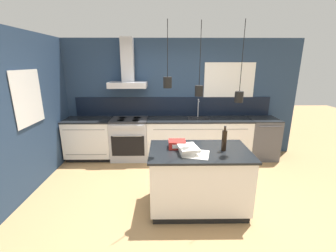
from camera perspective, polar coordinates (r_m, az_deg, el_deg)
The scene contains 12 objects.
ground_plane at distance 3.72m, azimuth 2.33°, elevation -18.48°, with size 16.00×16.00×0.00m, color #A87F51.
wall_back at distance 5.12m, azimuth 0.64°, elevation 7.52°, with size 5.60×2.30×2.60m.
wall_left at distance 4.46m, azimuth -31.06°, elevation 3.30°, with size 0.08×3.80×2.60m.
counter_run_left at distance 5.31m, azimuth -19.24°, elevation -3.02°, with size 1.01×0.64×0.91m.
counter_run_sink at distance 5.09m, azimuth 7.67°, elevation -3.05°, with size 2.27×0.64×1.32m.
oven_range at distance 5.09m, azimuth -9.62°, elevation -3.20°, with size 0.80×0.66×0.91m.
dishwasher at distance 5.49m, azimuth 22.69°, elevation -2.84°, with size 0.61×0.65×0.91m.
kitchen_island at distance 3.40m, azimuth 7.73°, elevation -13.14°, with size 1.42×0.87×0.91m.
bottle_on_island at distance 3.21m, azimuth 14.09°, elevation -3.51°, with size 0.07×0.07×0.35m.
book_stack at distance 3.07m, azimuth 4.87°, elevation -5.96°, with size 0.31×0.37×0.10m.
red_supply_box at distance 3.24m, azimuth 2.31°, elevation -4.62°, with size 0.24×0.20×0.11m.
paper_pile at distance 3.06m, azimuth 7.22°, elevation -7.11°, with size 0.40×0.40×0.01m.
Camera 1 is at (-0.18, -3.07, 2.10)m, focal length 24.00 mm.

